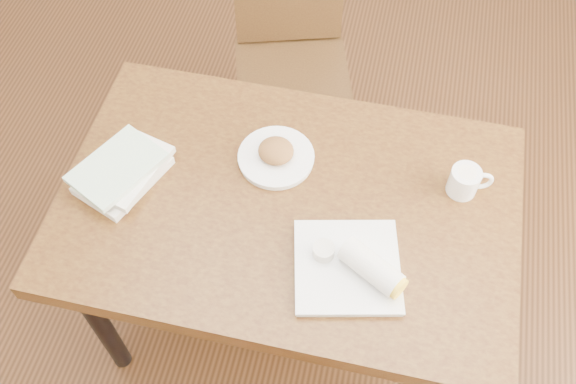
% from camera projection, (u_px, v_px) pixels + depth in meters
% --- Properties ---
extents(ground, '(4.00, 5.00, 0.01)m').
position_uv_depth(ground, '(288.00, 311.00, 2.40)').
color(ground, '#472814').
rests_on(ground, ground).
extents(table, '(1.27, 0.82, 0.75)m').
position_uv_depth(table, '(288.00, 217.00, 1.84)').
color(table, brown).
rests_on(table, ground).
extents(chair_far, '(0.53, 0.53, 0.95)m').
position_uv_depth(chair_far, '(291.00, 48.00, 2.40)').
color(chair_far, '#422D13').
rests_on(chair_far, ground).
extents(plate_scone, '(0.22, 0.22, 0.07)m').
position_uv_depth(plate_scone, '(276.00, 155.00, 1.84)').
color(plate_scone, white).
rests_on(plate_scone, table).
extents(coffee_mug, '(0.12, 0.08, 0.08)m').
position_uv_depth(coffee_mug, '(465.00, 181.00, 1.76)').
color(coffee_mug, white).
rests_on(coffee_mug, table).
extents(plate_burrito, '(0.32, 0.32, 0.09)m').
position_uv_depth(plate_burrito, '(355.00, 267.00, 1.63)').
color(plate_burrito, white).
rests_on(plate_burrito, table).
extents(book_stack, '(0.26, 0.30, 0.07)m').
position_uv_depth(book_stack, '(123.00, 171.00, 1.79)').
color(book_stack, white).
rests_on(book_stack, table).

